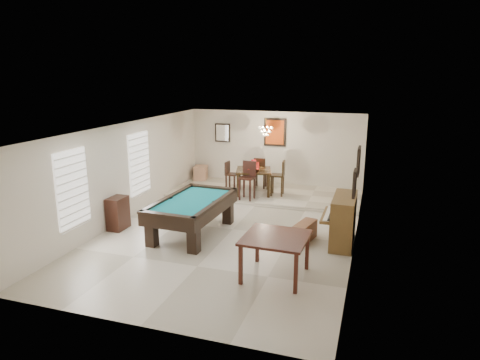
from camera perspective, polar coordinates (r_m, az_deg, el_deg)
The scene contains 26 objects.
ground_plane at distance 10.95m, azimuth -0.97°, elevation -6.63°, with size 6.00×9.00×0.02m, color beige.
wall_back at distance 14.79m, azimuth 4.67°, elevation 4.09°, with size 6.00×0.04×2.60m, color silver.
wall_front at distance 6.67m, azimuth -13.79°, elevation -9.00°, with size 6.00×0.04×2.60m, color silver.
wall_left at distance 11.85m, azimuth -14.87°, elevation 1.12°, with size 0.04×9.00×2.60m, color silver.
wall_right at distance 10.02m, azimuth 15.45°, elevation -1.27°, with size 0.04×9.00×2.60m, color silver.
ceiling at distance 10.31m, azimuth -1.03°, elevation 7.05°, with size 6.00×9.00×0.04m, color white.
dining_step at distance 13.89m, azimuth 3.37°, elevation -1.81°, with size 6.00×2.50×0.12m, color beige.
window_left_front at distance 10.09m, azimuth -21.45°, elevation -1.06°, with size 0.06×1.00×1.70m, color white.
window_left_rear at distance 12.31m, azimuth -13.28°, elevation 2.17°, with size 0.06×1.00×1.70m, color white.
pool_table at distance 10.58m, azimuth -6.37°, elevation -4.96°, with size 1.39×2.56×0.85m, color black, non-canonical shape.
square_table at distance 8.43m, azimuth 4.72°, elevation -10.12°, with size 1.21×1.21×0.83m, color #34140D, non-canonical shape.
upright_piano at distance 10.17m, azimuth 12.88°, elevation -5.18°, with size 0.77×1.37×1.14m, color brown, non-canonical shape.
piano_bench at distance 10.29m, azimuth 8.65°, elevation -6.81°, with size 0.31×0.80×0.44m, color brown.
apothecary_chest at distance 11.27m, azimuth -15.98°, elevation -4.27°, with size 0.37×0.56×0.84m, color black.
dining_table at distance 13.58m, azimuth 1.82°, elevation 0.06°, with size 1.08×1.08×0.89m, color black, non-canonical shape.
flower_vase at distance 13.46m, azimuth 1.84°, elevation 2.34°, with size 0.12×0.12×0.21m, color red, non-canonical shape.
dining_chair_south at distance 12.88m, azimuth 0.94°, elevation -0.12°, with size 0.43×0.43×1.16m, color black, non-canonical shape.
dining_chair_north at distance 14.26m, azimuth 2.75°, elevation 1.01°, with size 0.38×0.38×1.03m, color black, non-canonical shape.
dining_chair_west at distance 13.83m, azimuth -1.08°, elevation 0.47°, with size 0.36×0.36×0.96m, color black, non-canonical shape.
dining_chair_east at distance 13.40m, azimuth 5.01°, elevation 0.27°, with size 0.41×0.41×1.10m, color black, non-canonical shape.
corner_bench at distance 15.45m, azimuth -5.27°, elevation 0.97°, with size 0.44×0.54×0.49m, color tan.
chandelier at distance 13.41m, azimuth 3.45°, elevation 6.96°, with size 0.44×0.44×0.60m, color #FFE5B2, non-canonical shape.
back_painting at distance 14.66m, azimuth 4.68°, elevation 6.38°, with size 0.75×0.06×0.95m, color #D84C14.
back_mirror at distance 15.22m, azimuth -2.34°, elevation 6.32°, with size 0.55×0.06×0.65m, color white.
right_picture_upper at distance 10.18m, azimuth 15.53°, elevation 2.44°, with size 0.06×0.55×0.65m, color slate.
right_picture_lower at distance 8.95m, azimuth 15.04°, elevation -0.41°, with size 0.06×0.45×0.55m, color gray.
Camera 1 is at (3.33, -9.68, 3.88)m, focal length 32.00 mm.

